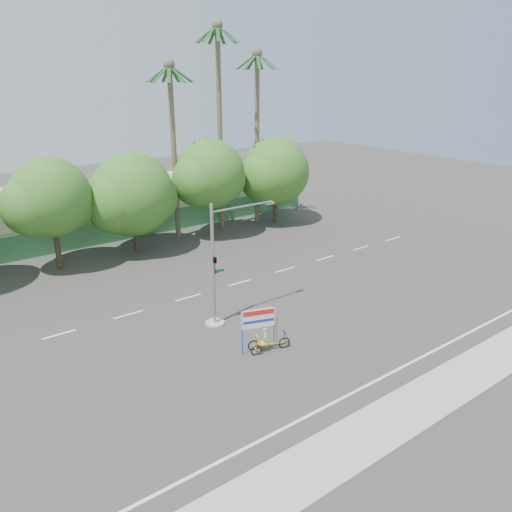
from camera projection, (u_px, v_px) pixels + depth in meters
ground at (294, 339)px, 26.72m from camera, size 120.00×120.00×0.00m
sidewalk_near at (410, 409)px, 21.04m from camera, size 50.00×2.40×0.12m
fence at (130, 227)px, 42.59m from camera, size 38.00×0.08×2.00m
building_right at (187, 195)px, 50.17m from camera, size 14.00×8.00×3.60m
tree_left at (50, 201)px, 34.61m from camera, size 6.66×5.60×8.07m
tree_center at (132, 197)px, 38.16m from camera, size 7.62×6.40×7.85m
tree_right at (210, 176)px, 41.80m from camera, size 6.90×5.80×8.36m
tree_far_right at (275, 174)px, 45.92m from camera, size 7.38×6.20×7.94m
palm_tall at (219, 110)px, 42.27m from camera, size 3.73×3.79×17.45m
palm_mid at (257, 120)px, 44.87m from camera, size 3.73×3.79×15.45m
palm_short at (173, 132)px, 40.31m from camera, size 3.73×3.79×14.45m
traffic_signal at (218, 275)px, 27.49m from camera, size 4.72×1.10×7.00m
trike_billboard at (263, 333)px, 25.20m from camera, size 2.48×1.10×2.56m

